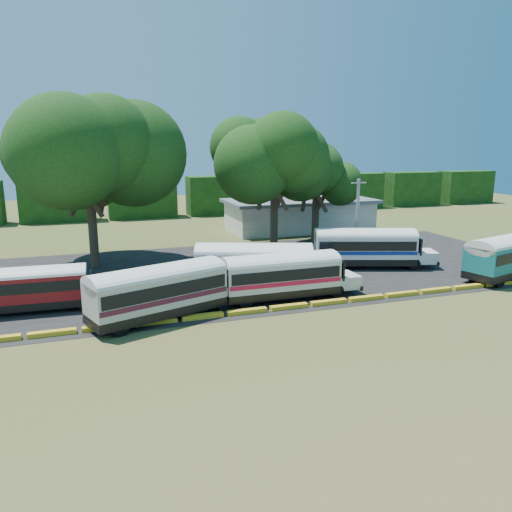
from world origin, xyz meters
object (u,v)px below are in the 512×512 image
object	(u,v)px
bus_red	(31,286)
bus_white_red	(284,273)
tree_west	(87,150)
bus_teal	(511,253)
bus_cream_west	(161,289)

from	to	relation	value
bus_red	bus_white_red	distance (m)	17.18
tree_west	bus_teal	bearing A→B (deg)	-25.04
bus_red	bus_white_red	xyz separation A→B (m)	(16.92, -2.96, 0.16)
bus_cream_west	bus_white_red	world-z (taller)	bus_cream_west
bus_cream_west	bus_white_red	size ratio (longest dim) A/B	1.07
bus_red	tree_west	distance (m)	15.27
bus_cream_west	bus_white_red	xyz separation A→B (m)	(8.91, 1.35, -0.09)
bus_cream_west	bus_teal	bearing A→B (deg)	-18.06
bus_white_red	tree_west	xyz separation A→B (m)	(-12.63, 14.73, 8.57)
bus_red	tree_west	xyz separation A→B (m)	(4.29, 11.77, 8.73)
bus_red	bus_white_red	bearing A→B (deg)	-7.86
bus_teal	tree_west	bearing A→B (deg)	139.43
bus_red	bus_teal	world-z (taller)	bus_teal
bus_white_red	bus_teal	bearing A→B (deg)	-1.64
bus_white_red	bus_teal	size ratio (longest dim) A/B	0.90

